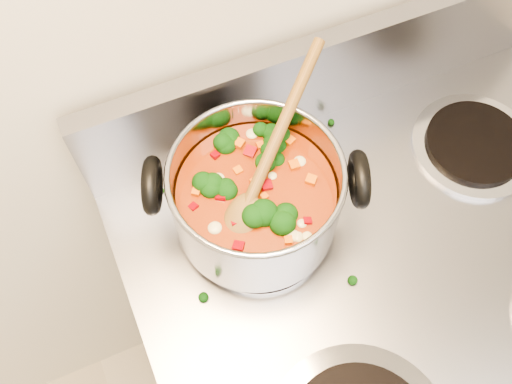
% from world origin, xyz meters
% --- Properties ---
extents(electric_range, '(0.76, 0.68, 1.08)m').
position_xyz_m(electric_range, '(0.02, 1.16, 0.47)').
color(electric_range, gray).
rests_on(electric_range, ground).
extents(stockpot, '(0.29, 0.22, 0.14)m').
position_xyz_m(stockpot, '(-0.16, 1.33, 1.00)').
color(stockpot, '#A0A0A8').
rests_on(stockpot, electric_range).
extents(wooden_spoon, '(0.23, 0.21, 0.11)m').
position_xyz_m(wooden_spoon, '(-0.14, 1.34, 1.03)').
color(wooden_spoon, brown).
rests_on(wooden_spoon, stockpot).
extents(cooktop_crumbs, '(0.33, 0.28, 0.01)m').
position_xyz_m(cooktop_crumbs, '(-0.17, 1.32, 0.92)').
color(cooktop_crumbs, black).
rests_on(cooktop_crumbs, electric_range).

